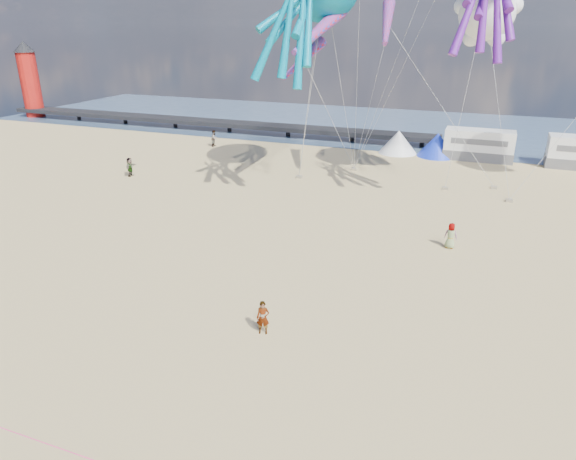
# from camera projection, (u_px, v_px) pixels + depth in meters

# --- Properties ---
(ground) EXTENTS (120.00, 120.00, 0.00)m
(ground) POSITION_uv_depth(u_px,v_px,m) (266.00, 391.00, 19.25)
(ground) COLOR tan
(ground) RESTS_ON ground
(water) EXTENTS (120.00, 120.00, 0.00)m
(water) POSITION_uv_depth(u_px,v_px,m) (433.00, 129.00, 66.85)
(water) COLOR #39506D
(water) RESTS_ON ground
(pier) EXTENTS (60.00, 3.00, 0.50)m
(pier) POSITION_uv_depth(u_px,v_px,m) (202.00, 122.00, 66.26)
(pier) COLOR black
(pier) RESTS_ON ground
(lighthouse) EXTENTS (2.60, 2.60, 9.00)m
(lighthouse) POSITION_uv_depth(u_px,v_px,m) (31.00, 85.00, 74.26)
(lighthouse) COLOR #A5140F
(lighthouse) RESTS_ON ground
(motorhome_0) EXTENTS (6.60, 2.50, 3.00)m
(motorhome_0) POSITION_uv_depth(u_px,v_px,m) (479.00, 145.00, 51.32)
(motorhome_0) COLOR silver
(motorhome_0) RESTS_ON ground
(tent_white) EXTENTS (4.00, 4.00, 2.40)m
(tent_white) POSITION_uv_depth(u_px,v_px,m) (398.00, 142.00, 54.09)
(tent_white) COLOR white
(tent_white) RESTS_ON ground
(tent_blue) EXTENTS (4.00, 4.00, 2.40)m
(tent_blue) POSITION_uv_depth(u_px,v_px,m) (437.00, 145.00, 52.76)
(tent_blue) COLOR #1933CC
(tent_blue) RESTS_ON ground
(standing_person) EXTENTS (0.66, 0.52, 1.58)m
(standing_person) POSITION_uv_depth(u_px,v_px,m) (263.00, 318.00, 22.55)
(standing_person) COLOR tan
(standing_person) RESTS_ON ground
(beachgoer_1) EXTENTS (0.59, 0.89, 1.79)m
(beachgoer_1) POSITION_uv_depth(u_px,v_px,m) (214.00, 138.00, 57.12)
(beachgoer_1) COLOR #7F6659
(beachgoer_1) RESTS_ON ground
(beachgoer_4) EXTENTS (0.56, 1.04, 1.68)m
(beachgoer_4) POSITION_uv_depth(u_px,v_px,m) (130.00, 167.00, 46.00)
(beachgoer_4) COLOR #7F6659
(beachgoer_4) RESTS_ON ground
(beachgoer_6) EXTENTS (0.61, 0.42, 1.61)m
(beachgoer_6) POSITION_uv_depth(u_px,v_px,m) (451.00, 236.00, 31.20)
(beachgoer_6) COLOR #7F6659
(beachgoer_6) RESTS_ON ground
(sandbag_a) EXTENTS (0.50, 0.35, 0.22)m
(sandbag_a) POSITION_uv_depth(u_px,v_px,m) (299.00, 177.00, 45.65)
(sandbag_a) COLOR gray
(sandbag_a) RESTS_ON ground
(sandbag_b) EXTENTS (0.50, 0.35, 0.22)m
(sandbag_b) POSITION_uv_depth(u_px,v_px,m) (445.00, 188.00, 42.48)
(sandbag_b) COLOR gray
(sandbag_b) RESTS_ON ground
(sandbag_c) EXTENTS (0.50, 0.35, 0.22)m
(sandbag_c) POSITION_uv_depth(u_px,v_px,m) (509.00, 201.00, 39.56)
(sandbag_c) COLOR gray
(sandbag_c) RESTS_ON ground
(sandbag_d) EXTENTS (0.50, 0.35, 0.22)m
(sandbag_d) POSITION_uv_depth(u_px,v_px,m) (494.00, 187.00, 42.72)
(sandbag_d) COLOR gray
(sandbag_d) RESTS_ON ground
(sandbag_e) EXTENTS (0.50, 0.35, 0.22)m
(sandbag_e) POSITION_uv_depth(u_px,v_px,m) (354.00, 169.00, 48.08)
(sandbag_e) COLOR gray
(sandbag_e) RESTS_ON ground
(kite_panda) EXTENTS (6.24, 6.06, 7.00)m
(kite_panda) POSITION_uv_depth(u_px,v_px,m) (487.00, 12.00, 37.67)
(kite_panda) COLOR white
(windsock_left) EXTENTS (2.21, 7.93, 7.85)m
(windsock_left) POSITION_uv_depth(u_px,v_px,m) (319.00, 30.00, 36.25)
(windsock_left) COLOR red
(windsock_mid) EXTENTS (2.11, 6.69, 6.62)m
(windsock_mid) POSITION_uv_depth(u_px,v_px,m) (387.00, 23.00, 38.76)
(windsock_mid) COLOR red
(windsock_right) EXTENTS (2.60, 5.29, 5.29)m
(windsock_right) POSITION_uv_depth(u_px,v_px,m) (303.00, 59.00, 39.78)
(windsock_right) COLOR red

